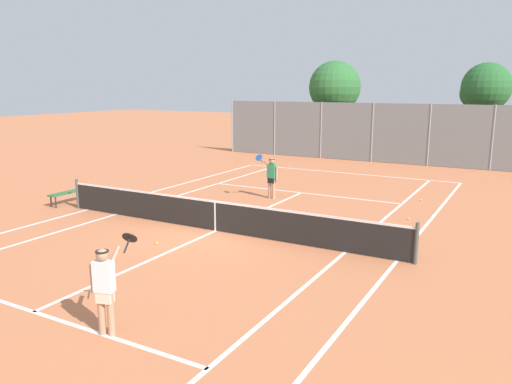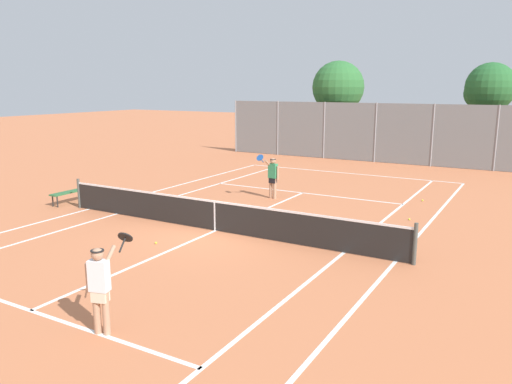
{
  "view_description": "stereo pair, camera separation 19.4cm",
  "coord_description": "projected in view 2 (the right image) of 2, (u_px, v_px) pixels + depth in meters",
  "views": [
    {
      "loc": [
        8.22,
        -12.18,
        4.33
      ],
      "look_at": [
        0.58,
        1.5,
        1.0
      ],
      "focal_mm": 35.0,
      "sensor_mm": 36.0,
      "label": 1
    },
    {
      "loc": [
        8.39,
        -12.09,
        4.33
      ],
      "look_at": [
        0.58,
        1.5,
        1.0
      ],
      "focal_mm": 35.0,
      "sensor_mm": 36.0,
      "label": 2
    }
  ],
  "objects": [
    {
      "name": "player_near_side",
      "position": [
        100.0,
        285.0,
        8.72
      ],
      "size": [
        0.52,
        0.85,
        1.77
      ],
      "color": "tan",
      "rests_on": "ground"
    },
    {
      "name": "tree_behind_right",
      "position": [
        488.0,
        89.0,
        27.49
      ],
      "size": [
        2.76,
        2.69,
        5.62
      ],
      "color": "brown",
      "rests_on": "ground"
    },
    {
      "name": "player_far_left",
      "position": [
        273.0,
        175.0,
        19.45
      ],
      "size": [
        0.71,
        0.72,
        1.77
      ],
      "color": "tan",
      "rests_on": "ground"
    },
    {
      "name": "courtside_bench",
      "position": [
        69.0,
        193.0,
        18.71
      ],
      "size": [
        0.36,
        1.5,
        0.47
      ],
      "color": "#2D6638",
      "rests_on": "ground"
    },
    {
      "name": "back_fence",
      "position": [
        375.0,
        133.0,
        28.75
      ],
      "size": [
        19.12,
        0.08,
        3.42
      ],
      "color": "gray",
      "rests_on": "ground"
    },
    {
      "name": "loose_tennis_ball_1",
      "position": [
        423.0,
        200.0,
        19.16
      ],
      "size": [
        0.07,
        0.07,
        0.07
      ],
      "primitive_type": "sphere",
      "color": "#D1DB33",
      "rests_on": "ground"
    },
    {
      "name": "loose_tennis_ball_0",
      "position": [
        156.0,
        243.0,
        13.96
      ],
      "size": [
        0.07,
        0.07,
        0.07
      ],
      "primitive_type": "sphere",
      "color": "#D1DB33",
      "rests_on": "ground"
    },
    {
      "name": "loose_tennis_ball_2",
      "position": [
        409.0,
        219.0,
        16.44
      ],
      "size": [
        0.07,
        0.07,
        0.07
      ],
      "primitive_type": "sphere",
      "color": "#D1DB33",
      "rests_on": "ground"
    },
    {
      "name": "court_line_markings",
      "position": [
        215.0,
        231.0,
        15.24
      ],
      "size": [
        11.1,
        23.9,
        0.01
      ],
      "color": "white",
      "rests_on": "ground"
    },
    {
      "name": "ground_plane",
      "position": [
        215.0,
        231.0,
        15.24
      ],
      "size": [
        120.0,
        120.0,
        0.0
      ],
      "primitive_type": "plane",
      "color": "#C67047"
    },
    {
      "name": "tree_behind_left",
      "position": [
        339.0,
        89.0,
        31.88
      ],
      "size": [
        3.3,
        3.3,
        5.93
      ],
      "color": "brown",
      "rests_on": "ground"
    },
    {
      "name": "tennis_net",
      "position": [
        215.0,
        215.0,
        15.13
      ],
      "size": [
        12.0,
        0.1,
        1.07
      ],
      "color": "#474C47",
      "rests_on": "ground"
    }
  ]
}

